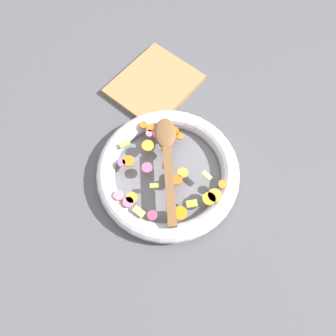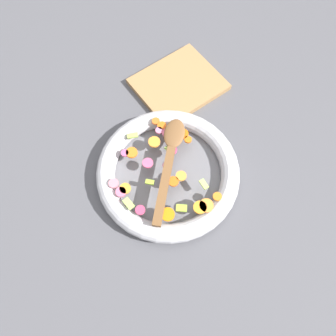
% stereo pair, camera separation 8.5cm
% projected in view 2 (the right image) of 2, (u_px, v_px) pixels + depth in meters
% --- Properties ---
extents(ground_plane, '(4.00, 4.00, 0.00)m').
position_uv_depth(ground_plane, '(168.00, 175.00, 0.90)').
color(ground_plane, '#4C4C51').
extents(skillet, '(0.38, 0.38, 0.05)m').
position_uv_depth(skillet, '(168.00, 172.00, 0.88)').
color(skillet, slate).
rests_on(skillet, ground_plane).
extents(chopped_vegetables, '(0.27, 0.31, 0.01)m').
position_uv_depth(chopped_vegetables, '(163.00, 171.00, 0.85)').
color(chopped_vegetables, orange).
rests_on(chopped_vegetables, skillet).
extents(wooden_spoon, '(0.25, 0.24, 0.01)m').
position_uv_depth(wooden_spoon, '(170.00, 157.00, 0.85)').
color(wooden_spoon, brown).
rests_on(wooden_spoon, chopped_vegetables).
extents(cutting_board, '(0.25, 0.21, 0.02)m').
position_uv_depth(cutting_board, '(178.00, 84.00, 1.01)').
color(cutting_board, '#9E7547').
rests_on(cutting_board, ground_plane).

